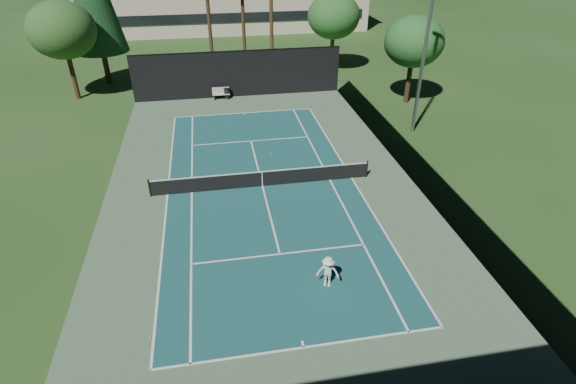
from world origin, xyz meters
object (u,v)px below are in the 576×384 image
tennis_ball_a (151,337)px  tennis_ball_d (173,159)px  tennis_ball_b (192,167)px  tennis_ball_c (271,154)px  park_bench (221,93)px  player (328,272)px  trash_bin (227,93)px  tennis_net (262,178)px

tennis_ball_a → tennis_ball_d: (0.25, 14.92, -0.00)m
tennis_ball_b → tennis_ball_c: size_ratio=0.98×
tennis_ball_b → tennis_ball_d: 1.91m
park_bench → tennis_ball_a: bearing=-98.7°
tennis_ball_a → player: bearing=12.2°
park_bench → trash_bin: size_ratio=1.59×
tennis_net → player: size_ratio=8.47×
player → tennis_ball_c: (-0.57, 12.87, -0.72)m
tennis_ball_a → park_bench: 26.32m
player → tennis_ball_a: bearing=-149.5°
tennis_ball_d → park_bench: size_ratio=0.05×
tennis_ball_a → tennis_ball_b: size_ratio=0.96×
player → tennis_ball_b: (-5.81, 11.88, -0.72)m
tennis_net → tennis_ball_b: bearing=143.4°
tennis_net → tennis_ball_a: tennis_net is taller
player → tennis_ball_c: size_ratio=19.76×
tennis_ball_c → player: bearing=-87.5°
tennis_ball_d → trash_bin: 11.93m
trash_bin → tennis_ball_d: bearing=-110.9°
tennis_ball_b → tennis_ball_d: (-1.22, 1.47, -0.00)m
tennis_ball_b → tennis_ball_c: bearing=10.6°
player → tennis_ball_c: 12.90m
tennis_net → player: player is taller
tennis_net → trash_bin: (-1.10, 15.66, -0.08)m
trash_bin → tennis_ball_b: bearing=-103.6°
park_bench → trash_bin: 0.52m
tennis_ball_c → tennis_ball_d: (-6.46, 0.48, -0.00)m
tennis_net → trash_bin: tennis_net is taller
tennis_ball_c → tennis_ball_d: bearing=175.7°
player → tennis_ball_b: player is taller
trash_bin → player: bearing=-83.5°
player → park_bench: (-3.29, 24.44, -0.21)m
player → tennis_ball_c: bearing=110.8°
tennis_ball_b → tennis_ball_a: bearing=-96.2°
player → trash_bin: bearing=114.8°
tennis_net → tennis_ball_d: 7.03m
tennis_ball_d → tennis_ball_c: bearing=-4.3°
tennis_net → trash_bin: 15.70m
tennis_net → tennis_ball_d: tennis_net is taller
tennis_ball_c → trash_bin: 11.83m
park_bench → tennis_ball_d: bearing=-108.6°
tennis_net → player: bearing=-79.2°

